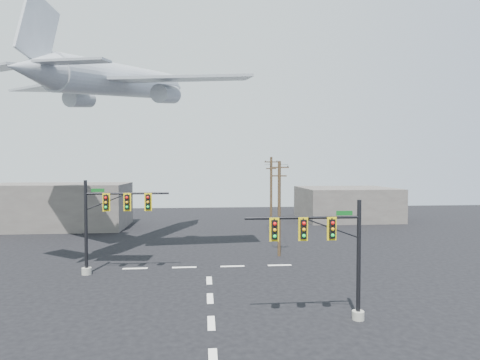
{
  "coord_description": "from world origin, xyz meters",
  "views": [
    {
      "loc": [
        -0.38,
        -21.18,
        8.4
      ],
      "look_at": [
        2.0,
        5.0,
        7.48
      ],
      "focal_mm": 30.0,
      "sensor_mm": 36.0,
      "label": 1
    }
  ],
  "objects": [
    {
      "name": "signal_mast_far",
      "position": [
        -7.86,
        10.46,
        4.12
      ],
      "size": [
        6.71,
        0.8,
        7.32
      ],
      "color": "gray",
      "rests_on": "ground"
    },
    {
      "name": "building_left",
      "position": [
        -20.0,
        35.0,
        3.0
      ],
      "size": [
        18.0,
        10.0,
        6.0
      ],
      "primitive_type": "cube",
      "color": "#635E57",
      "rests_on": "ground"
    },
    {
      "name": "utility_pole_b",
      "position": [
        8.38,
        30.35,
        5.01
      ],
      "size": [
        1.86,
        0.81,
        9.58
      ],
      "rotation": [
        0.0,
        0.0,
        0.37
      ],
      "color": "#432E1C",
      "rests_on": "ground"
    },
    {
      "name": "power_lines",
      "position": [
        7.5,
        22.91,
        8.55
      ],
      "size": [
        3.44,
        14.88,
        0.03
      ],
      "color": "black"
    },
    {
      "name": "airliner",
      "position": [
        -8.27,
        19.2,
        16.68
      ],
      "size": [
        24.98,
        27.16,
        7.37
      ],
      "rotation": [
        0.0,
        -0.13,
        1.21
      ],
      "color": "#ABB1B8"
    },
    {
      "name": "ground",
      "position": [
        0.0,
        0.0,
        0.0
      ],
      "size": [
        120.0,
        120.0,
        0.0
      ],
      "primitive_type": "plane",
      "color": "black",
      "rests_on": "ground"
    },
    {
      "name": "building_right",
      "position": [
        22.0,
        40.0,
        2.5
      ],
      "size": [
        14.0,
        12.0,
        5.0
      ],
      "primitive_type": "cube",
      "color": "#635E57",
      "rests_on": "ground"
    },
    {
      "name": "lane_markings",
      "position": [
        0.0,
        5.33,
        0.01
      ],
      "size": [
        14.0,
        21.2,
        0.01
      ],
      "color": "white",
      "rests_on": "ground"
    },
    {
      "name": "signal_mast_near",
      "position": [
        6.44,
        -0.28,
        3.72
      ],
      "size": [
        6.57,
        0.72,
        6.57
      ],
      "color": "gray",
      "rests_on": "ground"
    },
    {
      "name": "utility_pole_a",
      "position": [
        6.62,
        15.47,
        4.64
      ],
      "size": [
        1.76,
        0.49,
        8.87
      ],
      "rotation": [
        0.0,
        0.0,
        -0.21
      ],
      "color": "#432E1C",
      "rests_on": "ground"
    }
  ]
}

